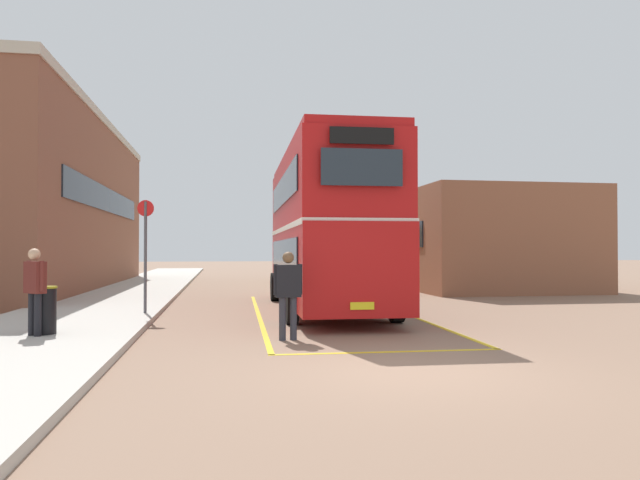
% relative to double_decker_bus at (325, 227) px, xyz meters
% --- Properties ---
extents(ground_plane, '(135.60, 135.60, 0.00)m').
position_rel_double_decker_bus_xyz_m(ground_plane, '(-0.30, 5.45, -2.51)').
color(ground_plane, '#846651').
extents(sidewalk_left, '(4.00, 57.60, 0.14)m').
position_rel_double_decker_bus_xyz_m(sidewalk_left, '(-6.80, 7.85, -2.44)').
color(sidewalk_left, '#B2ADA3').
rests_on(sidewalk_left, ground).
extents(brick_building_left, '(7.09, 21.11, 7.90)m').
position_rel_double_decker_bus_xyz_m(brick_building_left, '(-11.88, 11.10, 1.44)').
color(brick_building_left, brown).
rests_on(brick_building_left, ground).
extents(depot_building_right, '(7.54, 17.23, 4.52)m').
position_rel_double_decker_bus_xyz_m(depot_building_right, '(8.94, 12.39, -0.26)').
color(depot_building_right, brown).
rests_on(depot_building_right, ground).
extents(double_decker_bus, '(3.10, 10.76, 4.75)m').
position_rel_double_decker_bus_xyz_m(double_decker_bus, '(0.00, 0.00, 0.00)').
color(double_decker_bus, black).
rests_on(double_decker_bus, ground).
extents(single_deck_bus, '(3.54, 9.67, 3.02)m').
position_rel_double_decker_bus_xyz_m(single_deck_bus, '(3.09, 14.73, -0.87)').
color(single_deck_bus, black).
rests_on(single_deck_bus, ground).
extents(pedestrian_boarding, '(0.59, 0.28, 1.79)m').
position_rel_double_decker_bus_xyz_m(pedestrian_boarding, '(-1.77, -5.73, -1.47)').
color(pedestrian_boarding, '#2D2D38').
rests_on(pedestrian_boarding, ground).
extents(pedestrian_waiting_near, '(0.50, 0.50, 1.72)m').
position_rel_double_decker_bus_xyz_m(pedestrian_waiting_near, '(-6.72, -5.25, -1.38)').
color(pedestrian_waiting_near, black).
rests_on(pedestrian_waiting_near, sidewalk_left).
extents(litter_bin, '(0.48, 0.48, 0.95)m').
position_rel_double_decker_bus_xyz_m(litter_bin, '(-6.61, -5.01, -1.89)').
color(litter_bin, black).
rests_on(litter_bin, sidewalk_left).
extents(bus_stop_sign, '(0.44, 0.09, 3.02)m').
position_rel_double_decker_bus_xyz_m(bus_stop_sign, '(-5.12, -1.29, -0.58)').
color(bus_stop_sign, '#4C4C51').
rests_on(bus_stop_sign, sidewalk_left).
extents(bay_marking_yellow, '(4.59, 12.80, 0.01)m').
position_rel_double_decker_bus_xyz_m(bay_marking_yellow, '(-0.02, -1.98, -2.51)').
color(bay_marking_yellow, gold).
rests_on(bay_marking_yellow, ground).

